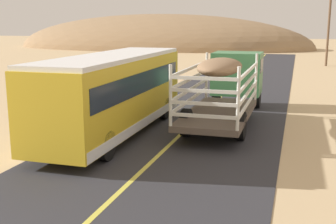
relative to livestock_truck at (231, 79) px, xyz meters
The scene contains 4 objects.
livestock_truck is the anchor object (origin of this frame).
bus 6.42m from the livestock_truck, 127.65° to the right, with size 2.54×10.00×3.21m.
power_pole_far 27.71m from the livestock_truck, 77.75° to the left, with size 2.20×0.24×8.77m.
distant_hill 56.59m from the livestock_truck, 111.40° to the left, with size 53.03×24.07×11.70m, color #957553.
Camera 1 is at (4.38, -3.39, 4.49)m, focal length 46.36 mm.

